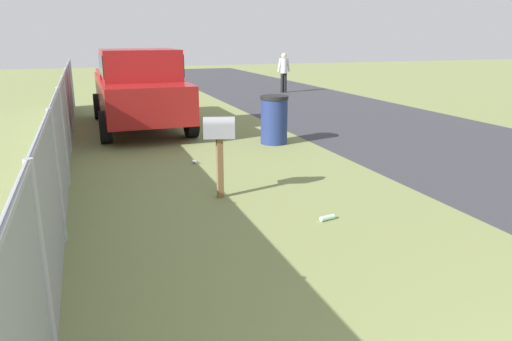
{
  "coord_description": "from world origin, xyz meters",
  "views": [
    {
      "loc": [
        -0.14,
        2.98,
        2.42
      ],
      "look_at": [
        5.03,
        1.14,
        0.87
      ],
      "focal_mm": 33.51,
      "sensor_mm": 36.0,
      "label": 1
    }
  ],
  "objects_px": {
    "pickup_truck": "(139,87)",
    "trash_bin": "(274,120)",
    "mailbox": "(219,134)",
    "pedestrian": "(284,70)"
  },
  "relations": [
    {
      "from": "pickup_truck",
      "to": "trash_bin",
      "type": "bearing_deg",
      "value": 42.09
    },
    {
      "from": "mailbox",
      "to": "pickup_truck",
      "type": "xyz_separation_m",
      "value": [
        6.23,
        0.47,
        0.11
      ]
    },
    {
      "from": "mailbox",
      "to": "pickup_truck",
      "type": "bearing_deg",
      "value": 19.86
    },
    {
      "from": "pickup_truck",
      "to": "trash_bin",
      "type": "xyz_separation_m",
      "value": [
        -2.92,
        -2.68,
        -0.55
      ]
    },
    {
      "from": "pedestrian",
      "to": "trash_bin",
      "type": "bearing_deg",
      "value": 160.72
    },
    {
      "from": "trash_bin",
      "to": "pedestrian",
      "type": "relative_size",
      "value": 0.65
    },
    {
      "from": "pickup_truck",
      "to": "trash_bin",
      "type": "distance_m",
      "value": 4.0
    },
    {
      "from": "mailbox",
      "to": "trash_bin",
      "type": "bearing_deg",
      "value": -18.19
    },
    {
      "from": "mailbox",
      "to": "pedestrian",
      "type": "relative_size",
      "value": 0.74
    },
    {
      "from": "mailbox",
      "to": "trash_bin",
      "type": "height_order",
      "value": "mailbox"
    }
  ]
}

